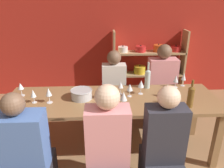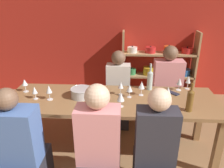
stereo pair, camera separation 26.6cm
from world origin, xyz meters
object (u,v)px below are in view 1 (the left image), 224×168
Objects in this scene: wine_glass_white_a at (21,87)px; wine_glass_empty_b at (141,84)px; person_far_b at (160,95)px; wine_bottle_dark at (148,78)px; wine_glass_white_e at (33,94)px; wine_glass_empty_a at (102,89)px; mixing_bowl at (81,94)px; person_far_a at (114,98)px; person_near_b at (162,160)px; wine_glass_red_c at (130,88)px; shelf_unit at (148,71)px; cell_phone at (171,90)px; wine_glass_red_a at (176,79)px; wine_glass_white_d at (124,97)px; wine_glass_empty_c at (5,101)px; wine_bottle_green at (191,96)px; wine_glass_white_f at (49,92)px; dining_table at (112,105)px; person_near_c at (108,160)px; wine_glass_white_c at (167,88)px; wine_glass_red_b at (184,77)px; wine_glass_white_b at (121,85)px.

wine_glass_empty_b reaches higher than wine_glass_white_a.
person_far_b is (1.91, 0.57, -0.43)m from wine_glass_white_a.
wine_glass_white_e is (-1.39, -0.37, -0.03)m from wine_bottle_dark.
mixing_bowl is at bearing 176.36° from wine_glass_empty_a.
person_near_b reaches higher than person_far_a.
wine_glass_empty_a is at bearing -172.02° from wine_glass_red_c.
shelf_unit reaches higher than cell_phone.
wine_glass_red_a is 0.53m from wine_glass_empty_b.
wine_glass_empty_a is at bearing -118.11° from shelf_unit.
wine_glass_white_d is 1.27m from wine_glass_empty_c.
person_near_b reaches higher than wine_bottle_green.
wine_bottle_dark is at bearing 43.51° from wine_glass_red_c.
wine_glass_red_c is at bearing 7.98° from wine_glass_empty_a.
cell_phone is at bearing 30.40° from wine_glass_white_d.
wine_glass_white_d is 1.03m from wine_glass_white_e.
wine_glass_white_a is at bearing 136.14° from wine_glass_white_e.
wine_glass_empty_c is 0.14× the size of person_far_a.
wine_glass_white_e is at bearing 177.07° from wine_glass_white_f.
dining_table is 15.32× the size of wine_glass_empty_c.
shelf_unit is 2.48m from person_near_b.
dining_table is 1.15m from wine_glass_white_a.
wine_glass_white_f is 1.19m from person_far_a.
person_near_c reaches higher than wine_glass_white_f.
wine_glass_empty_c is (-2.01, 0.01, -0.02)m from wine_bottle_green.
wine_bottle_dark is at bearing 57.73° from wine_glass_empty_b.
wine_glass_white_c is (0.67, 0.02, 0.20)m from dining_table.
wine_glass_red_a is at bearing -158.13° from wine_glass_red_b.
wine_glass_red_a is 0.14× the size of person_far_a.
person_far_a reaches higher than wine_bottle_dark.
mixing_bowl is 0.59m from wine_glass_red_c.
wine_bottle_dark is (0.48, 0.31, 0.23)m from dining_table.
cell_phone is (0.66, 0.39, -0.11)m from wine_glass_white_d.
person_near_c is (-0.88, -2.44, -0.06)m from shelf_unit.
wine_bottle_dark reaches higher than wine_glass_white_e.
person_far_b reaches higher than person_far_a.
wine_glass_white_d is (0.01, -0.31, -0.01)m from wine_glass_white_b.
wine_glass_white_c is at bearing 73.22° from person_near_b.
wine_glass_white_f reaches higher than wine_glass_red_a.
wine_bottle_green is at bearing 26.24° from person_near_c.
shelf_unit is 0.55× the size of dining_table.
person_far_a is at bearing 37.53° from wine_glass_empty_c.
wine_glass_white_d is 1.06× the size of wine_glass_red_c.
wine_glass_white_f is (-1.09, -0.19, -0.00)m from wine_glass_empty_b.
wine_bottle_dark is 1.93× the size of wine_glass_white_f.
person_near_b is (0.56, -0.72, -0.45)m from wine_glass_empty_a.
wine_glass_white_b is 0.97× the size of wine_glass_empty_a.
wine_glass_red_b is 0.60m from person_far_b.
person_near_b is at bearing -112.27° from wine_glass_red_a.
wine_glass_empty_b is 1.03m from person_near_c.
wine_bottle_green is at bearing -6.34° from wine_glass_white_f.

